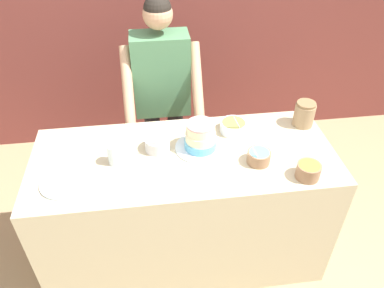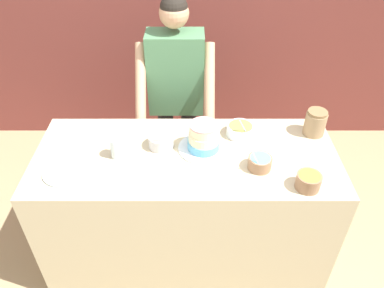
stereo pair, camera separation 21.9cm
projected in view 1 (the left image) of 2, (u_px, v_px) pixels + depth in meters
wall_back at (163, 11)px, 3.29m from camera, size 10.00×0.05×2.60m
counter at (185, 208)px, 2.58m from camera, size 1.86×0.77×0.95m
person_baker at (162, 88)px, 2.80m from camera, size 0.56×0.48×1.69m
cake at (201, 138)px, 2.29m from camera, size 0.32×0.32×0.19m
frosting_bowl_olive at (233, 126)px, 2.46m from camera, size 0.18×0.18×0.16m
frosting_bowl_orange at (308, 171)px, 2.10m from camera, size 0.14×0.14×0.09m
frosting_bowl_pink at (157, 143)px, 2.30m from camera, size 0.16×0.16×0.17m
frosting_bowl_blue at (259, 157)px, 2.21m from camera, size 0.14×0.14×0.15m
drinking_glass at (114, 154)px, 2.19m from camera, size 0.08×0.08×0.13m
ceramic_plate at (65, 182)px, 2.09m from camera, size 0.28×0.28×0.01m
stoneware_jar at (304, 114)px, 2.49m from camera, size 0.14×0.14×0.17m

